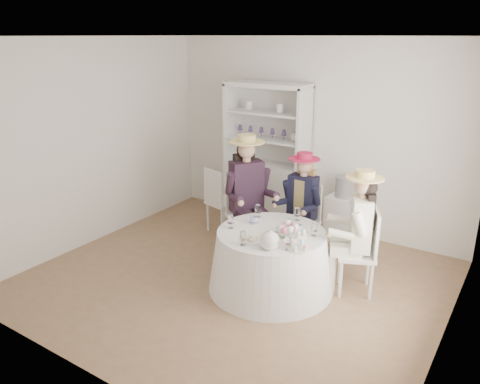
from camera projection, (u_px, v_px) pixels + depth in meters
The scene contains 23 objects.
ground at pixel (235, 279), 5.46m from camera, with size 4.50×4.50×0.00m, color brown.
ceiling at pixel (234, 36), 4.60m from camera, with size 4.50×4.50×0.00m, color white.
wall_back at pixel (313, 136), 6.62m from camera, with size 4.50×4.50×0.00m, color white.
wall_front at pixel (84, 230), 3.45m from camera, with size 4.50×4.50×0.00m, color white.
wall_left at pixel (94, 143), 6.20m from camera, with size 4.50×4.50×0.00m, color white.
wall_right at pixel (461, 209), 3.87m from camera, with size 4.50×4.50×0.00m, color white.
tea_table at pixel (271, 260), 5.18m from camera, with size 1.39×1.39×0.68m.
hutch at pixel (267, 175), 6.95m from camera, with size 1.29×0.62×2.08m.
side_table at pixel (343, 218), 6.43m from camera, with size 0.41×0.41×0.64m, color silver.
hatbox at pixel (346, 187), 6.28m from camera, with size 0.27×0.27×0.27m, color black.
guest_left at pixel (247, 189), 5.85m from camera, with size 0.67×0.63×1.57m.
guest_mid at pixel (302, 199), 5.82m from camera, with size 0.50×0.52×1.36m.
guest_right at pixel (358, 225), 4.97m from camera, with size 0.59×0.53×1.40m.
spare_chair at pixel (219, 199), 6.61m from camera, with size 0.47×0.47×0.95m.
teacup_a at pixel (254, 221), 5.29m from camera, with size 0.09×0.09×0.07m, color white.
teacup_b at pixel (288, 222), 5.26m from camera, with size 0.06×0.06×0.06m, color white.
teacup_c at pixel (298, 229), 5.06m from camera, with size 0.09×0.09×0.07m, color white.
flower_bowl at pixel (289, 235), 4.93m from camera, with size 0.20×0.20×0.05m, color white.
flower_arrangement at pixel (286, 229), 4.92m from camera, with size 0.20×0.20×0.07m.
table_teapot at pixel (270, 241), 4.64m from camera, with size 0.28×0.20×0.21m.
sandwich_plate at pixel (252, 239), 4.85m from camera, with size 0.24×0.24×0.05m.
cupcake_stand at pixel (299, 242), 4.63m from camera, with size 0.22×0.22×0.21m.
stemware_set at pixel (272, 225), 5.05m from camera, with size 0.94×0.98×0.15m.
Camera 1 is at (2.70, -4.03, 2.72)m, focal length 35.00 mm.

